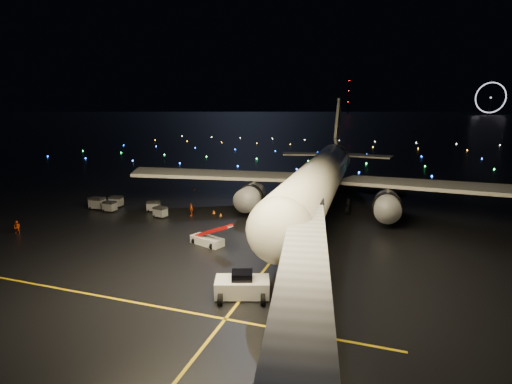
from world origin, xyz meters
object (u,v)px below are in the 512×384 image
(baggage_cart_1, at_px, (153,206))
(baggage_cart_4, at_px, (116,202))
(crew_c, at_px, (191,210))
(baggage_cart_0, at_px, (160,212))
(airliner, at_px, (323,154))
(belt_loader, at_px, (207,233))
(crew_b, at_px, (17,227))
(baggage_cart_3, at_px, (110,206))
(pushback_tug, at_px, (242,284))
(baggage_cart_2, at_px, (97,203))

(baggage_cart_1, height_order, baggage_cart_4, baggage_cart_4)
(crew_c, bearing_deg, baggage_cart_0, -96.92)
(baggage_cart_1, bearing_deg, airliner, 4.24)
(belt_loader, height_order, crew_b, belt_loader)
(crew_b, xyz_separation_m, baggage_cart_3, (3.88, 12.75, -0.06))
(crew_b, bearing_deg, crew_c, 33.92)
(airliner, xyz_separation_m, baggage_cart_0, (-21.13, -12.67, -7.84))
(crew_c, distance_m, baggage_cart_4, 13.98)
(airliner, xyz_separation_m, crew_b, (-34.13, -25.06, -7.77))
(belt_loader, distance_m, baggage_cart_1, 17.99)
(pushback_tug, height_order, crew_c, pushback_tug)
(baggage_cart_1, bearing_deg, pushback_tug, -62.09)
(belt_loader, relative_size, baggage_cart_4, 3.07)
(crew_c, xyz_separation_m, baggage_cart_1, (-6.69, 0.39, -0.15))
(crew_c, bearing_deg, baggage_cart_3, -118.59)
(baggage_cart_2, xyz_separation_m, baggage_cart_4, (1.77, 2.25, -0.10))
(belt_loader, relative_size, baggage_cart_2, 2.75)
(pushback_tug, bearing_deg, baggage_cart_3, 127.39)
(crew_c, height_order, baggage_cart_0, crew_c)
(airliner, distance_m, baggage_cart_4, 33.57)
(belt_loader, height_order, baggage_cart_2, belt_loader)
(crew_b, distance_m, baggage_cart_4, 15.80)
(pushback_tug, relative_size, belt_loader, 0.76)
(airliner, relative_size, baggage_cart_0, 33.70)
(crew_b, height_order, crew_c, crew_c)
(baggage_cart_0, bearing_deg, crew_b, -126.26)
(baggage_cart_2, distance_m, baggage_cart_3, 2.80)
(crew_b, bearing_deg, baggage_cart_2, 78.15)
(pushback_tug, distance_m, belt_loader, 13.62)
(baggage_cart_1, bearing_deg, crew_b, -142.68)
(belt_loader, distance_m, baggage_cart_3, 22.34)
(crew_b, height_order, baggage_cart_2, baggage_cart_2)
(baggage_cart_0, xyz_separation_m, baggage_cart_2, (-11.87, 0.89, 0.16))
(pushback_tug, distance_m, crew_c, 26.58)
(belt_loader, xyz_separation_m, baggage_cart_4, (-21.56, 11.45, -0.62))
(pushback_tug, xyz_separation_m, crew_c, (-16.04, 21.20, -0.17))
(pushback_tug, distance_m, baggage_cart_4, 37.28)
(airliner, distance_m, pushback_tug, 32.57)
(crew_c, bearing_deg, crew_b, -85.78)
(belt_loader, height_order, crew_c, belt_loader)
(baggage_cart_0, bearing_deg, baggage_cart_3, -172.12)
(baggage_cart_0, xyz_separation_m, baggage_cart_1, (-2.84, 2.59, 0.00))
(pushback_tug, height_order, baggage_cart_1, pushback_tug)
(pushback_tug, height_order, baggage_cart_2, pushback_tug)
(belt_loader, distance_m, baggage_cart_0, 14.17)
(airliner, bearing_deg, baggage_cart_0, -151.58)
(baggage_cart_0, relative_size, baggage_cart_3, 0.99)
(baggage_cart_0, relative_size, baggage_cart_4, 0.93)
(baggage_cart_2, bearing_deg, baggage_cart_4, 48.49)
(baggage_cart_2, height_order, baggage_cart_3, baggage_cart_2)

